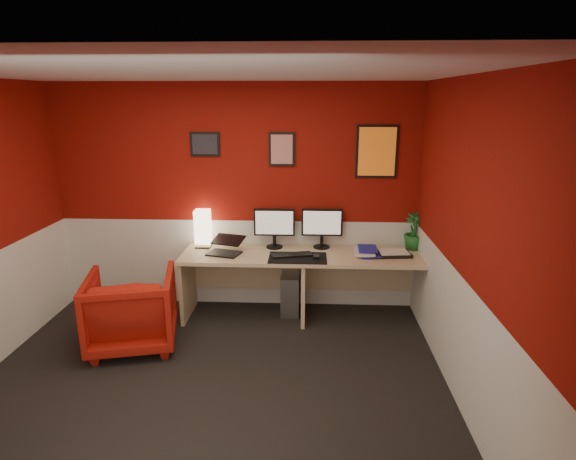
% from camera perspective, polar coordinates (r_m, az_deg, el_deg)
% --- Properties ---
extents(ground, '(4.00, 3.50, 0.01)m').
position_cam_1_polar(ground, '(4.13, -9.65, -18.79)').
color(ground, black).
rests_on(ground, ground).
extents(ceiling, '(4.00, 3.50, 0.01)m').
position_cam_1_polar(ceiling, '(3.42, -11.66, 18.35)').
color(ceiling, white).
rests_on(ceiling, ground).
extents(wall_back, '(4.00, 0.01, 2.50)m').
position_cam_1_polar(wall_back, '(5.24, -6.30, 3.81)').
color(wall_back, maroon).
rests_on(wall_back, ground).
extents(wall_front, '(4.00, 0.01, 2.50)m').
position_cam_1_polar(wall_front, '(2.07, -21.91, -16.97)').
color(wall_front, maroon).
rests_on(wall_front, ground).
extents(wall_right, '(0.01, 3.50, 2.50)m').
position_cam_1_polar(wall_right, '(3.68, 21.40, -2.38)').
color(wall_right, maroon).
rests_on(wall_right, ground).
extents(wainscot_back, '(4.00, 0.01, 1.00)m').
position_cam_1_polar(wainscot_back, '(5.44, -6.07, -3.95)').
color(wainscot_back, silver).
rests_on(wainscot_back, ground).
extents(wainscot_right, '(0.01, 3.50, 1.00)m').
position_cam_1_polar(wainscot_right, '(3.97, 20.23, -12.74)').
color(wainscot_right, silver).
rests_on(wainscot_right, ground).
extents(desk, '(2.60, 0.65, 0.73)m').
position_cam_1_polar(desk, '(5.11, 1.89, -6.82)').
color(desk, tan).
rests_on(desk, ground).
extents(shoji_lamp, '(0.16, 0.16, 0.40)m').
position_cam_1_polar(shoji_lamp, '(5.25, -10.33, 0.06)').
color(shoji_lamp, '#FFE5B2').
rests_on(shoji_lamp, desk).
extents(laptop, '(0.38, 0.31, 0.22)m').
position_cam_1_polar(laptop, '(4.98, -7.84, -1.75)').
color(laptop, black).
rests_on(laptop, desk).
extents(monitor_left, '(0.45, 0.06, 0.58)m').
position_cam_1_polar(monitor_left, '(5.11, -1.68, 0.95)').
color(monitor_left, black).
rests_on(monitor_left, desk).
extents(monitor_right, '(0.45, 0.06, 0.58)m').
position_cam_1_polar(monitor_right, '(5.12, 4.16, 0.94)').
color(monitor_right, black).
rests_on(monitor_right, desk).
extents(desk_mat, '(0.60, 0.38, 0.01)m').
position_cam_1_polar(desk_mat, '(4.86, 1.19, -3.41)').
color(desk_mat, black).
rests_on(desk_mat, desk).
extents(keyboard, '(0.44, 0.24, 0.02)m').
position_cam_1_polar(keyboard, '(4.91, 0.51, -3.04)').
color(keyboard, black).
rests_on(keyboard, desk_mat).
extents(mouse, '(0.06, 0.10, 0.03)m').
position_cam_1_polar(mouse, '(4.84, 3.47, -3.27)').
color(mouse, black).
rests_on(mouse, desk_mat).
extents(book_bottom, '(0.24, 0.31, 0.03)m').
position_cam_1_polar(book_bottom, '(5.00, 8.64, -2.89)').
color(book_bottom, '#22239C').
rests_on(book_bottom, desk).
extents(book_middle, '(0.23, 0.31, 0.02)m').
position_cam_1_polar(book_middle, '(4.98, 8.06, -2.61)').
color(book_middle, silver).
rests_on(book_middle, book_bottom).
extents(book_top, '(0.21, 0.27, 0.02)m').
position_cam_1_polar(book_top, '(5.01, 8.55, -2.26)').
color(book_top, '#22239C').
rests_on(book_top, book_middle).
extents(zen_tray, '(0.37, 0.28, 0.03)m').
position_cam_1_polar(zen_tray, '(5.06, 12.72, -2.84)').
color(zen_tray, black).
rests_on(zen_tray, desk).
extents(potted_plant, '(0.23, 0.23, 0.40)m').
position_cam_1_polar(potted_plant, '(5.27, 15.16, -0.16)').
color(potted_plant, '#19591E').
rests_on(potted_plant, desk).
extents(pc_tower, '(0.21, 0.45, 0.45)m').
position_cam_1_polar(pc_tower, '(5.32, 0.33, -7.49)').
color(pc_tower, '#99999E').
rests_on(pc_tower, ground).
extents(armchair, '(0.96, 0.97, 0.74)m').
position_cam_1_polar(armchair, '(4.80, -18.48, -9.17)').
color(armchair, '#A91C11').
rests_on(armchair, ground).
extents(art_left, '(0.32, 0.02, 0.26)m').
position_cam_1_polar(art_left, '(5.20, -10.08, 10.26)').
color(art_left, black).
rests_on(art_left, wall_back).
extents(art_center, '(0.28, 0.02, 0.36)m').
position_cam_1_polar(art_center, '(5.09, -0.76, 9.82)').
color(art_center, red).
rests_on(art_center, wall_back).
extents(art_right, '(0.44, 0.02, 0.56)m').
position_cam_1_polar(art_right, '(5.13, 10.77, 9.37)').
color(art_right, orange).
rests_on(art_right, wall_back).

